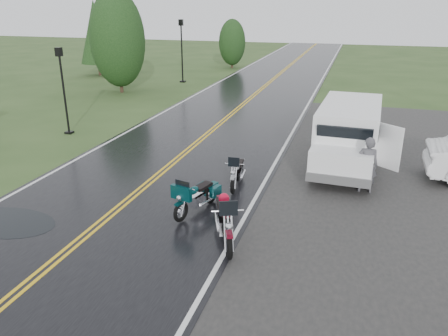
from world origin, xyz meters
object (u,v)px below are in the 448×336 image
Objects in this scene: motorcycle_silver at (233,178)px; lamp_post_far_left at (182,51)px; motorcycle_teal at (181,204)px; person_at_van at (367,166)px; motorcycle_red at (229,234)px; lamp_post_near_left at (64,91)px; van_white at (316,148)px.

motorcycle_silver is 21.87m from lamp_post_far_left.
lamp_post_far_left is (-8.74, 21.86, 1.76)m from motorcycle_teal.
motorcycle_red is at bearing 58.39° from person_at_van.
lamp_post_far_left is (-10.55, 23.29, 1.65)m from motorcycle_red.
lamp_post_near_left is (-13.48, 3.16, 1.08)m from person_at_van.
lamp_post_near_left reaches higher than van_white.
lamp_post_near_left is (-10.36, 8.33, 1.29)m from motorcycle_red.
van_white is at bearing -12.09° from lamp_post_near_left.
motorcycle_teal is 23.61m from lamp_post_far_left.
motorcycle_silver is at bearing 19.11° from person_at_van.
lamp_post_near_left is 14.97m from lamp_post_far_left.
van_white is at bearing 69.17° from motorcycle_teal.
motorcycle_teal is 1.10× the size of person_at_van.
lamp_post_far_left reaches higher than lamp_post_near_left.
lamp_post_far_left is at bearing 127.03° from van_white.
motorcycle_red is 5.99m from van_white.
motorcycle_red is 2.31m from motorcycle_teal.
van_white is at bearing -21.09° from person_at_van.
motorcycle_teal is at bearing -116.55° from motorcycle_silver.
motorcycle_red is 0.61× the size of lamp_post_near_left.
van_white reaches higher than motorcycle_red.
person_at_van is (1.71, -0.64, -0.24)m from van_white.
motorcycle_red is 1.22× the size of motorcycle_silver.
person_at_van is (4.05, 1.45, 0.34)m from motorcycle_silver.
lamp_post_far_left is (-13.67, 18.12, 1.44)m from person_at_van.
motorcycle_silver is 10.58m from lamp_post_near_left.
lamp_post_near_left is (-8.55, 6.90, 1.40)m from motorcycle_teal.
motorcycle_teal is 5.46m from van_white.
motorcycle_teal is at bearing -68.21° from lamp_post_far_left.
motorcycle_red is 1.31× the size of person_at_van.
motorcycle_teal reaches higher than motorcycle_silver.
van_white is (2.35, 2.09, 0.58)m from motorcycle_silver.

